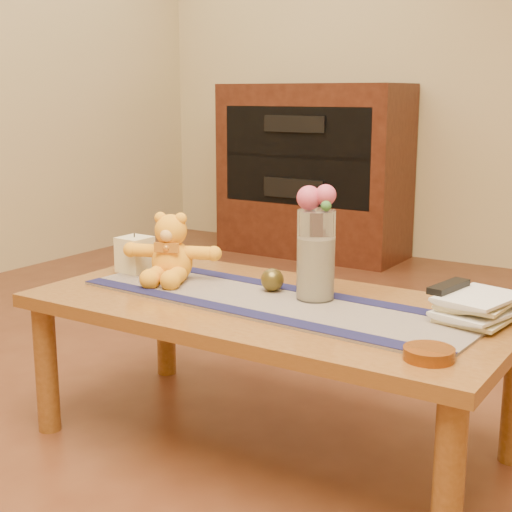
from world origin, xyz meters
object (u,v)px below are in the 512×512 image
Objects in this scene: glass_vase at (316,255)px; teddy_bear at (172,248)px; amber_dish at (429,354)px; tv_remote at (449,287)px; book_bottom at (449,312)px; bronze_ball at (272,280)px; pillar_candle at (135,254)px.

teddy_bear is at bearing -175.28° from glass_vase.
glass_vase reaches higher than amber_dish.
tv_remote is at bearing 8.92° from glass_vase.
amber_dish is (0.94, -0.24, -0.10)m from teddy_bear.
bronze_ball is at bearing -166.40° from book_bottom.
glass_vase is at bearing -161.31° from tv_remote.
tv_remote is (0.87, 0.10, -0.03)m from teddy_bear.
pillar_candle is 1.67× the size of bronze_ball.
amber_dish is (0.07, -0.35, 0.00)m from book_bottom.
glass_vase is 1.17× the size of book_bottom.
glass_vase reaches higher than book_bottom.
glass_vase is at bearing -2.16° from bronze_ball.
pillar_candle reaches higher than bronze_ball.
pillar_candle is 0.67m from glass_vase.
bronze_ball is at bearing -164.45° from tv_remote.
bronze_ball is (-0.15, 0.01, -0.10)m from glass_vase.
bronze_ball is at bearing -12.66° from teddy_bear.
amber_dish is (1.12, -0.26, -0.05)m from pillar_candle.
bronze_ball is 0.60× the size of amber_dish.
glass_vase is at bearing -162.89° from book_bottom.
book_bottom is (0.52, 0.06, -0.03)m from bronze_ball.
tv_remote is (0.52, 0.05, 0.04)m from bronze_ball.
tv_remote reaches higher than amber_dish.
tv_remote is at bearing 4.56° from pillar_candle.
book_bottom is (1.04, 0.09, -0.06)m from pillar_candle.
tv_remote is at bearing -93.00° from book_bottom.
pillar_candle is 1.05m from book_bottom.
pillar_candle is at bearing -168.14° from book_bottom.
book_bottom is 0.36m from amber_dish.
pillar_candle is at bearing -165.67° from tv_remote.
bronze_ball is 0.66m from amber_dish.
pillar_candle is 0.52× the size of book_bottom.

